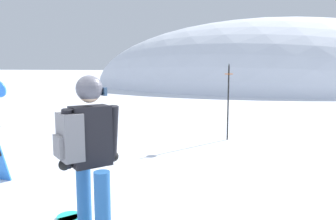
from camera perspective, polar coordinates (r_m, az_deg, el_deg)
The scene contains 3 objects.
ridge_peak_main at distance 35.52m, azimuth 17.01°, elevation 4.32°, with size 35.13×31.61×12.77m.
snowboarder_main at distance 3.28m, azimuth -13.68°, elevation -8.16°, with size 1.52×1.23×1.71m.
piste_marker_near at distance 8.12m, azimuth 10.42°, elevation 2.33°, with size 0.20×0.20×1.88m.
Camera 1 is at (1.95, -2.41, 1.79)m, focal length 35.10 mm.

